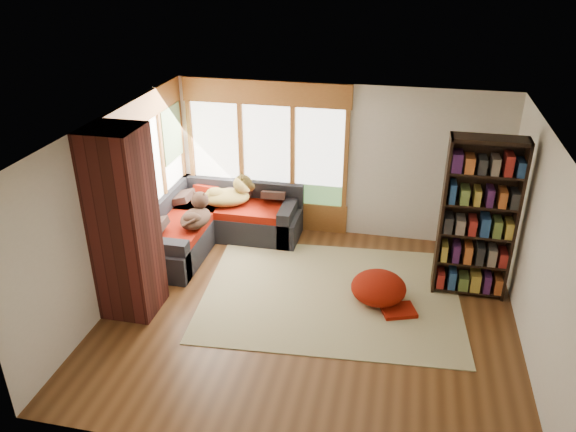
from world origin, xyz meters
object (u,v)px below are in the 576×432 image
at_px(sectional_sofa, 213,225).
at_px(dog_brindle, 197,215).
at_px(area_rug, 331,294).
at_px(bookshelf, 478,219).
at_px(dog_tan, 230,194).
at_px(brick_chimney, 124,224).
at_px(pouf, 379,287).

bearing_deg(sectional_sofa, dog_brindle, -93.86).
relative_size(area_rug, dog_brindle, 4.92).
bearing_deg(dog_brindle, bookshelf, -93.89).
relative_size(bookshelf, dog_tan, 2.51).
bearing_deg(dog_tan, sectional_sofa, -148.10).
height_order(area_rug, bookshelf, bookshelf).
height_order(brick_chimney, area_rug, brick_chimney).
height_order(bookshelf, pouf, bookshelf).
bearing_deg(dog_brindle, area_rug, -108.02).
distance_m(area_rug, pouf, 0.70).
bearing_deg(pouf, dog_brindle, 166.92).
bearing_deg(dog_tan, pouf, -48.06).
xyz_separation_m(brick_chimney, bookshelf, (4.54, 1.38, -0.13)).
relative_size(area_rug, bookshelf, 1.56).
bearing_deg(bookshelf, pouf, -158.04).
xyz_separation_m(sectional_sofa, area_rug, (2.18, -1.16, -0.30)).
distance_m(sectional_sofa, area_rug, 2.49).
distance_m(area_rug, dog_tan, 2.54).
bearing_deg(bookshelf, sectional_sofa, 170.69).
height_order(sectional_sofa, dog_brindle, dog_brindle).
bearing_deg(area_rug, bookshelf, 14.42).
bearing_deg(sectional_sofa, bookshelf, -4.89).
bearing_deg(bookshelf, brick_chimney, -163.13).
xyz_separation_m(sectional_sofa, dog_brindle, (-0.07, -0.49, 0.43)).
bearing_deg(dog_brindle, dog_tan, -22.83).
distance_m(bookshelf, pouf, 1.64).
height_order(sectional_sofa, area_rug, sectional_sofa).
bearing_deg(pouf, dog_tan, 150.84).
height_order(brick_chimney, dog_brindle, brick_chimney).
distance_m(pouf, dog_tan, 3.04).
relative_size(pouf, dog_tan, 0.83).
bearing_deg(brick_chimney, bookshelf, 16.87).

